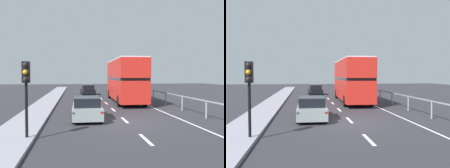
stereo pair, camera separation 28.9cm
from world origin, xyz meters
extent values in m
cube|color=#2A2930|center=(0.00, 0.00, -0.05)|extent=(75.49, 120.00, 0.10)
cube|color=gray|center=(-5.76, 0.00, 0.07)|extent=(2.10, 80.00, 0.14)
cube|color=silver|center=(0.00, -3.99, 0.00)|extent=(0.16, 1.89, 0.01)
cube|color=silver|center=(0.00, 0.54, 0.00)|extent=(0.16, 1.89, 0.01)
cube|color=silver|center=(0.00, 5.07, 0.00)|extent=(0.16, 1.89, 0.01)
cube|color=silver|center=(0.00, 9.61, 0.00)|extent=(0.16, 1.89, 0.01)
cube|color=silver|center=(0.00, 14.14, 0.00)|extent=(0.16, 1.89, 0.01)
cube|color=silver|center=(0.00, 18.67, 0.00)|extent=(0.16, 1.89, 0.01)
cube|color=silver|center=(0.00, 23.20, 0.00)|extent=(0.16, 1.89, 0.01)
cube|color=silver|center=(0.00, 27.73, 0.00)|extent=(0.16, 1.89, 0.01)
cube|color=silver|center=(3.52, 9.00, 0.00)|extent=(0.12, 46.00, 0.01)
cube|color=gray|center=(5.20, 9.00, 1.12)|extent=(0.08, 42.00, 0.08)
cylinder|color=gray|center=(5.20, 0.25, 0.56)|extent=(0.10, 0.10, 1.12)
cylinder|color=gray|center=(5.20, 3.75, 0.56)|extent=(0.10, 0.10, 1.12)
cylinder|color=gray|center=(5.20, 7.25, 0.56)|extent=(0.10, 0.10, 1.12)
cylinder|color=gray|center=(5.20, 10.75, 0.56)|extent=(0.10, 0.10, 1.12)
cylinder|color=gray|center=(5.20, 14.25, 0.56)|extent=(0.10, 0.10, 1.12)
cylinder|color=gray|center=(5.20, 17.75, 0.56)|extent=(0.10, 0.10, 1.12)
cylinder|color=gray|center=(5.20, 21.25, 0.56)|extent=(0.10, 0.10, 1.12)
cylinder|color=gray|center=(5.20, 24.75, 0.56)|extent=(0.10, 0.10, 1.12)
cylinder|color=gray|center=(5.20, 28.25, 0.56)|extent=(0.10, 0.10, 1.12)
cube|color=red|center=(2.06, 10.53, 1.32)|extent=(2.87, 10.90, 1.94)
cube|color=black|center=(2.06, 10.53, 2.41)|extent=(2.87, 10.47, 0.24)
cube|color=red|center=(2.06, 10.53, 3.37)|extent=(2.87, 10.90, 1.68)
cube|color=silver|center=(2.06, 10.53, 4.26)|extent=(2.81, 10.68, 0.10)
cube|color=black|center=(2.24, 15.92, 1.42)|extent=(2.25, 0.12, 1.36)
cube|color=yellow|center=(2.24, 15.92, 3.79)|extent=(1.50, 0.09, 0.28)
cylinder|color=black|center=(1.04, 14.58, 0.50)|extent=(0.31, 1.01, 1.00)
cylinder|color=black|center=(3.35, 14.50, 0.50)|extent=(0.31, 1.01, 1.00)
cylinder|color=black|center=(0.78, 6.76, 0.50)|extent=(0.31, 1.01, 1.00)
cylinder|color=black|center=(3.08, 6.68, 0.50)|extent=(0.31, 1.01, 1.00)
cube|color=gray|center=(-2.27, 1.32, 0.52)|extent=(1.81, 4.19, 0.67)
cube|color=black|center=(-2.28, 1.11, 1.13)|extent=(1.58, 2.31, 0.55)
cube|color=red|center=(-3.08, -0.72, 0.69)|extent=(0.16, 0.06, 0.12)
cube|color=red|center=(-1.53, -0.74, 0.69)|extent=(0.16, 0.06, 0.12)
cylinder|color=black|center=(-3.05, 2.71, 0.32)|extent=(0.21, 0.64, 0.64)
cylinder|color=black|center=(-1.46, 2.69, 0.32)|extent=(0.21, 0.64, 0.64)
cylinder|color=black|center=(-3.09, -0.05, 0.32)|extent=(0.21, 0.64, 0.64)
cylinder|color=black|center=(-1.50, -0.07, 0.32)|extent=(0.21, 0.64, 0.64)
cylinder|color=black|center=(-5.03, -3.39, 1.74)|extent=(0.12, 0.12, 3.20)
cube|color=black|center=(-5.03, -3.39, 2.89)|extent=(0.30, 0.30, 0.90)
sphere|color=black|center=(-5.03, -3.56, 3.19)|extent=(0.20, 0.20, 0.20)
sphere|color=orange|center=(-5.03, -3.56, 2.89)|extent=(0.20, 0.20, 0.20)
sphere|color=black|center=(-5.03, -3.56, 2.59)|extent=(0.20, 0.20, 0.20)
cube|color=black|center=(-1.25, 20.17, 0.50)|extent=(1.97, 4.57, 0.64)
cube|color=black|center=(-1.24, 19.94, 1.11)|extent=(1.67, 2.54, 0.58)
cube|color=red|center=(-1.94, 17.92, 0.66)|extent=(0.16, 0.07, 0.12)
cube|color=red|center=(-0.37, 17.99, 0.66)|extent=(0.16, 0.07, 0.12)
cylinder|color=black|center=(-2.13, 21.68, 0.32)|extent=(0.23, 0.65, 0.64)
cylinder|color=black|center=(-0.51, 21.75, 0.32)|extent=(0.23, 0.65, 0.64)
cylinder|color=black|center=(-1.99, 18.59, 0.32)|extent=(0.23, 0.65, 0.64)
cylinder|color=black|center=(-0.38, 18.66, 0.32)|extent=(0.23, 0.65, 0.64)
camera|label=1|loc=(-3.00, -14.05, 2.78)|focal=39.21mm
camera|label=2|loc=(-2.71, -14.09, 2.78)|focal=39.21mm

